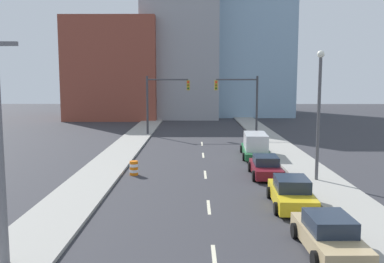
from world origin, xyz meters
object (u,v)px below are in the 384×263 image
(sedan_maroon, at_px, (266,167))
(box_truck_green, at_px, (255,146))
(traffic_barrel, at_px, (134,168))
(traffic_signal_right, at_px, (245,97))
(traffic_signal_left, at_px, (159,97))
(sedan_yellow, at_px, (291,193))
(street_lamp, at_px, (319,107))
(sedan_tan, at_px, (329,235))

(sedan_maroon, height_order, box_truck_green, box_truck_green)
(traffic_barrel, relative_size, box_truck_green, 0.15)
(traffic_signal_right, relative_size, traffic_barrel, 7.02)
(traffic_signal_left, height_order, box_truck_green, traffic_signal_left)
(sedan_yellow, bearing_deg, traffic_barrel, 145.16)
(traffic_signal_right, bearing_deg, sedan_yellow, -91.55)
(traffic_signal_left, height_order, sedan_maroon, traffic_signal_left)
(sedan_yellow, bearing_deg, street_lamp, 64.75)
(traffic_signal_right, distance_m, street_lamp, 21.99)
(sedan_yellow, bearing_deg, sedan_maroon, 94.72)
(traffic_signal_right, relative_size, sedan_maroon, 1.46)
(sedan_tan, distance_m, box_truck_green, 19.39)
(traffic_barrel, xyz_separation_m, street_lamp, (11.61, -1.91, 4.22))
(traffic_barrel, xyz_separation_m, sedan_tan, (9.04, -12.64, 0.17))
(traffic_barrel, xyz_separation_m, sedan_yellow, (8.94, -6.91, 0.19))
(traffic_barrel, distance_m, box_truck_green, 11.28)
(traffic_signal_left, bearing_deg, traffic_signal_right, 0.00)
(traffic_barrel, bearing_deg, traffic_signal_left, 89.79)
(traffic_barrel, height_order, sedan_tan, sedan_tan)
(traffic_signal_left, distance_m, street_lamp, 24.76)
(traffic_signal_left, relative_size, box_truck_green, 1.08)
(sedan_tan, xyz_separation_m, sedan_maroon, (-0.31, 12.36, -0.01))
(traffic_barrel, xyz_separation_m, box_truck_green, (9.03, 6.74, 0.45))
(traffic_signal_left, bearing_deg, sedan_yellow, -71.76)
(traffic_signal_left, height_order, sedan_yellow, traffic_signal_left)
(sedan_tan, xyz_separation_m, box_truck_green, (-0.01, 19.39, 0.28))
(traffic_barrel, bearing_deg, sedan_yellow, -37.72)
(box_truck_green, bearing_deg, traffic_barrel, -140.09)
(street_lamp, distance_m, sedan_tan, 11.76)
(traffic_signal_right, bearing_deg, traffic_barrel, -115.80)
(street_lamp, relative_size, box_truck_green, 1.31)
(traffic_signal_left, height_order, sedan_tan, traffic_signal_left)
(traffic_signal_right, height_order, sedan_maroon, traffic_signal_right)
(traffic_signal_left, xyz_separation_m, street_lamp, (11.54, -21.90, 0.35))
(sedan_yellow, height_order, box_truck_green, box_truck_green)
(traffic_barrel, distance_m, sedan_yellow, 11.30)
(traffic_barrel, height_order, sedan_maroon, sedan_maroon)
(sedan_tan, xyz_separation_m, sedan_yellow, (-0.10, 5.73, 0.03))
(traffic_barrel, relative_size, sedan_tan, 0.21)
(traffic_barrel, bearing_deg, sedan_tan, -54.44)
(traffic_signal_left, relative_size, traffic_signal_right, 1.00)
(sedan_yellow, height_order, sedan_maroon, sedan_yellow)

